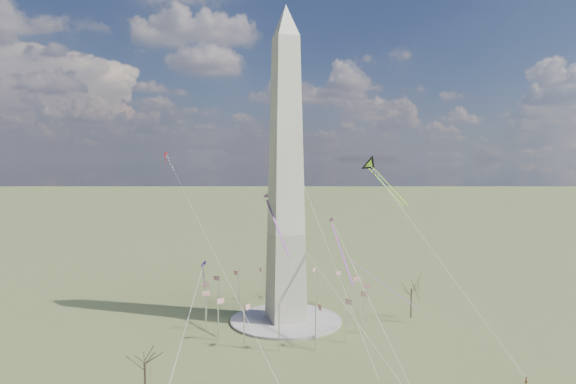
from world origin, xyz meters
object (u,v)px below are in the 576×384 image
object	(u,v)px
person_east	(526,381)
kite_delta_black	(371,167)
washington_monument	(286,174)
tree_near	(411,286)

from	to	relation	value
person_east	kite_delta_black	distance (m)	87.79
person_east	washington_monument	bearing A→B (deg)	-65.98
person_east	kite_delta_black	size ratio (longest dim) A/B	0.09
tree_near	kite_delta_black	world-z (taller)	kite_delta_black
washington_monument	kite_delta_black	world-z (taller)	washington_monument
tree_near	kite_delta_black	bearing A→B (deg)	102.91
washington_monument	person_east	bearing A→B (deg)	-58.23
person_east	kite_delta_black	world-z (taller)	kite_delta_black
washington_monument	kite_delta_black	xyz separation A→B (m)	(36.07, 10.66, 1.96)
washington_monument	tree_near	xyz separation A→B (m)	(40.67, -9.40, -37.41)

